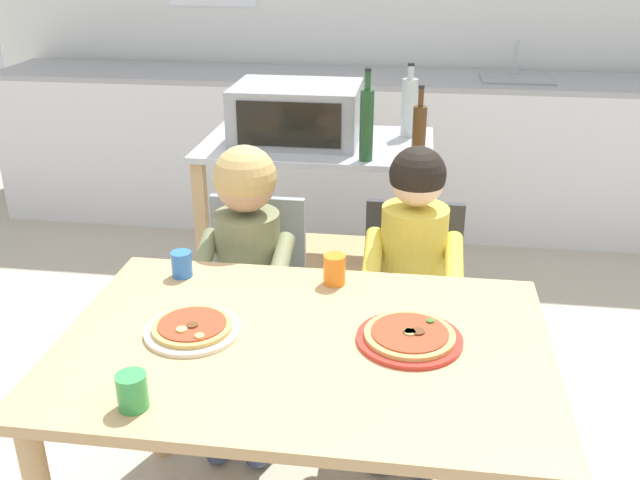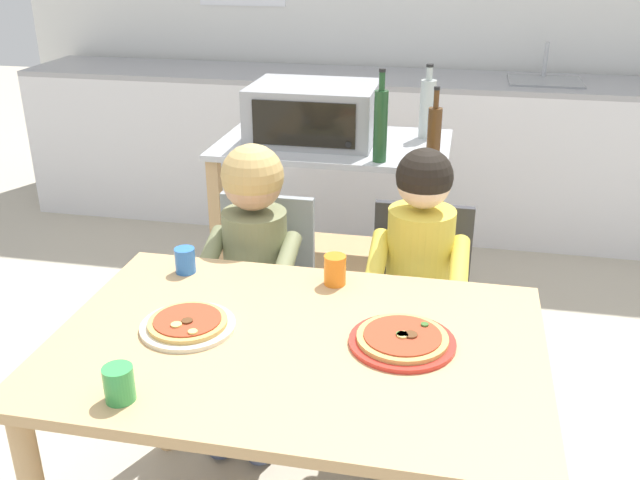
% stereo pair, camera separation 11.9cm
% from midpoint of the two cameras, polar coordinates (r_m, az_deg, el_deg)
% --- Properties ---
extents(ground_plane, '(11.97, 11.97, 0.00)m').
position_cam_midpoint_polar(ground_plane, '(3.20, 1.18, -8.04)').
color(ground_plane, '#B7AD99').
extents(kitchen_counter, '(4.58, 0.60, 1.11)m').
position_cam_midpoint_polar(kitchen_counter, '(4.34, 3.56, 7.19)').
color(kitchen_counter, silver).
rests_on(kitchen_counter, ground).
extents(kitchen_island_cart, '(0.98, 0.62, 0.86)m').
position_cam_midpoint_polar(kitchen_island_cart, '(3.13, -1.29, 2.90)').
color(kitchen_island_cart, '#B7BABF').
rests_on(kitchen_island_cart, ground).
extents(toaster_oven, '(0.53, 0.41, 0.24)m').
position_cam_midpoint_polar(toaster_oven, '(3.03, -3.00, 10.20)').
color(toaster_oven, '#999BA0').
rests_on(toaster_oven, kitchen_island_cart).
extents(bottle_dark_olive_oil, '(0.07, 0.07, 0.32)m').
position_cam_midpoint_polar(bottle_dark_olive_oil, '(3.11, 6.10, 10.67)').
color(bottle_dark_olive_oil, '#ADB7B2').
rests_on(bottle_dark_olive_oil, kitchen_island_cart).
extents(bottle_tall_green_wine, '(0.05, 0.05, 0.28)m').
position_cam_midpoint_polar(bottle_tall_green_wine, '(2.82, 6.80, 8.81)').
color(bottle_tall_green_wine, '#4C2D14').
rests_on(bottle_tall_green_wine, kitchen_island_cart).
extents(bottle_squat_spirits, '(0.05, 0.05, 0.36)m').
position_cam_midpoint_polar(bottle_squat_spirits, '(2.74, 2.53, 9.38)').
color(bottle_squat_spirits, '#1E4723').
rests_on(bottle_squat_spirits, kitchen_island_cart).
extents(dining_table, '(1.25, 0.84, 0.73)m').
position_cam_midpoint_polar(dining_table, '(1.87, -3.15, -10.83)').
color(dining_table, tan).
rests_on(dining_table, ground).
extents(dining_chair_left, '(0.36, 0.36, 0.81)m').
position_cam_midpoint_polar(dining_chair_left, '(2.57, -6.64, -4.44)').
color(dining_chair_left, gray).
rests_on(dining_chair_left, ground).
extents(dining_chair_right, '(0.36, 0.36, 0.81)m').
position_cam_midpoint_polar(dining_chair_right, '(2.52, 5.96, -4.99)').
color(dining_chair_right, '#333338').
rests_on(dining_chair_right, ground).
extents(child_in_olive_shirt, '(0.32, 0.42, 1.03)m').
position_cam_midpoint_polar(child_in_olive_shirt, '(2.38, -7.55, -1.37)').
color(child_in_olive_shirt, '#424C6B').
rests_on(child_in_olive_shirt, ground).
extents(child_in_yellow_shirt, '(0.32, 0.42, 1.04)m').
position_cam_midpoint_polar(child_in_yellow_shirt, '(2.33, 6.02, -2.36)').
color(child_in_yellow_shirt, '#424C6B').
rests_on(child_in_yellow_shirt, ground).
extents(pizza_plate_cream, '(0.25, 0.25, 0.03)m').
position_cam_midpoint_polar(pizza_plate_cream, '(1.88, -12.08, -7.07)').
color(pizza_plate_cream, beige).
rests_on(pizza_plate_cream, dining_table).
extents(pizza_plate_red_rimmed, '(0.27, 0.27, 0.03)m').
position_cam_midpoint_polar(pizza_plate_red_rimmed, '(1.81, 5.37, -7.82)').
color(pizza_plate_red_rimmed, red).
rests_on(pizza_plate_red_rimmed, dining_table).
extents(drinking_cup_orange, '(0.07, 0.07, 0.09)m').
position_cam_midpoint_polar(drinking_cup_orange, '(2.07, -0.47, -2.42)').
color(drinking_cup_orange, orange).
rests_on(drinking_cup_orange, dining_table).
extents(drinking_cup_green, '(0.07, 0.07, 0.08)m').
position_cam_midpoint_polar(drinking_cup_green, '(1.63, -16.98, -11.63)').
color(drinking_cup_green, green).
rests_on(drinking_cup_green, dining_table).
extents(drinking_cup_blue, '(0.06, 0.06, 0.08)m').
position_cam_midpoint_polar(drinking_cup_blue, '(2.17, -12.64, -1.93)').
color(drinking_cup_blue, blue).
rests_on(drinking_cup_blue, dining_table).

